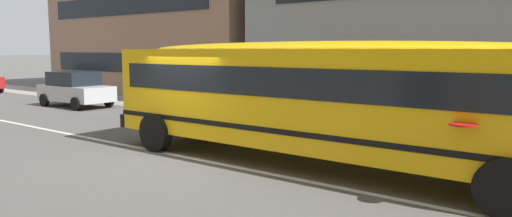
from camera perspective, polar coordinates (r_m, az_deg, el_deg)
ground_plane at (r=12.06m, az=-8.89°, el=-5.76°), size 400.00×400.00×0.00m
sidewalk_far at (r=17.57m, az=8.04°, el=-1.65°), size 120.00×3.00×0.01m
lane_centreline at (r=12.06m, az=-8.89°, el=-5.75°), size 110.00×0.16×0.01m
school_bus at (r=10.74m, az=8.58°, el=1.86°), size 12.84×3.03×2.87m
parked_car_silver_past_driveway at (r=23.62m, az=-21.02°, el=2.25°), size 3.92×1.92×1.64m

